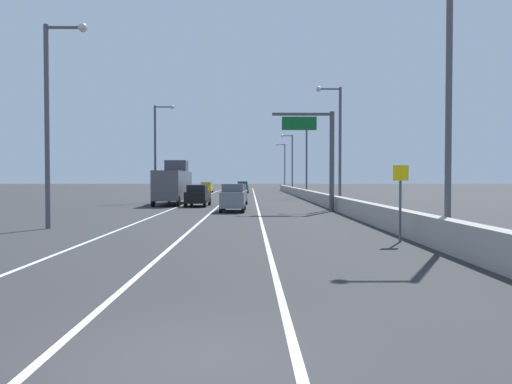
% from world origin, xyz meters
% --- Properties ---
extents(ground_plane, '(320.00, 320.00, 0.00)m').
position_xyz_m(ground_plane, '(0.00, 64.00, 0.00)').
color(ground_plane, '#2D2D30').
extents(lane_stripe_left, '(0.16, 130.00, 0.00)m').
position_xyz_m(lane_stripe_left, '(-5.50, 55.00, 0.00)').
color(lane_stripe_left, silver).
rests_on(lane_stripe_left, ground_plane).
extents(lane_stripe_center, '(0.16, 130.00, 0.00)m').
position_xyz_m(lane_stripe_center, '(-2.00, 55.00, 0.00)').
color(lane_stripe_center, silver).
rests_on(lane_stripe_center, ground_plane).
extents(lane_stripe_right, '(0.16, 130.00, 0.00)m').
position_xyz_m(lane_stripe_right, '(1.50, 55.00, 0.00)').
color(lane_stripe_right, silver).
rests_on(lane_stripe_right, ground_plane).
extents(jersey_barrier_right, '(0.60, 120.00, 1.10)m').
position_xyz_m(jersey_barrier_right, '(7.60, 40.00, 0.55)').
color(jersey_barrier_right, '#9E998E').
rests_on(jersey_barrier_right, ground_plane).
extents(overhead_sign_gantry, '(4.68, 0.36, 7.50)m').
position_xyz_m(overhead_sign_gantry, '(6.26, 30.60, 4.73)').
color(overhead_sign_gantry, '#47474C').
rests_on(overhead_sign_gantry, ground_plane).
extents(speed_advisory_sign, '(0.60, 0.11, 3.00)m').
position_xyz_m(speed_advisory_sign, '(6.70, 12.53, 1.76)').
color(speed_advisory_sign, '#4C4C51').
rests_on(speed_advisory_sign, ground_plane).
extents(lamp_post_right_near, '(2.14, 0.44, 10.10)m').
position_xyz_m(lamp_post_right_near, '(8.07, 11.96, 5.80)').
color(lamp_post_right_near, '#4C4C51').
rests_on(lamp_post_right_near, ground_plane).
extents(lamp_post_right_second, '(2.14, 0.44, 10.10)m').
position_xyz_m(lamp_post_right_second, '(8.06, 34.53, 5.80)').
color(lamp_post_right_second, '#4C4C51').
rests_on(lamp_post_right_second, ground_plane).
extents(lamp_post_right_third, '(2.14, 0.44, 10.10)m').
position_xyz_m(lamp_post_right_third, '(7.84, 57.11, 5.80)').
color(lamp_post_right_third, '#4C4C51').
rests_on(lamp_post_right_third, ground_plane).
extents(lamp_post_right_fourth, '(2.14, 0.44, 10.10)m').
position_xyz_m(lamp_post_right_fourth, '(7.92, 79.68, 5.80)').
color(lamp_post_right_fourth, '#4C4C51').
rests_on(lamp_post_right_fourth, ground_plane).
extents(lamp_post_right_fifth, '(2.14, 0.44, 10.10)m').
position_xyz_m(lamp_post_right_fifth, '(8.19, 102.26, 5.80)').
color(lamp_post_right_fifth, '#4C4C51').
rests_on(lamp_post_right_fifth, ground_plane).
extents(lamp_post_left_near, '(2.14, 0.44, 10.10)m').
position_xyz_m(lamp_post_left_near, '(-8.89, 17.96, 5.80)').
color(lamp_post_left_near, '#4C4C51').
rests_on(lamp_post_left_near, ground_plane).
extents(lamp_post_left_mid, '(2.14, 0.44, 10.10)m').
position_xyz_m(lamp_post_left_mid, '(-8.74, 45.05, 5.80)').
color(lamp_post_left_mid, '#4C4C51').
rests_on(lamp_post_left_mid, ground_plane).
extents(car_silver_0, '(1.87, 4.53, 1.92)m').
position_xyz_m(car_silver_0, '(-0.32, 42.33, 0.96)').
color(car_silver_0, '#B7B7BC').
rests_on(car_silver_0, ground_plane).
extents(car_yellow_1, '(2.05, 4.50, 1.87)m').
position_xyz_m(car_yellow_1, '(-6.67, 79.11, 0.93)').
color(car_yellow_1, gold).
rests_on(car_yellow_1, ground_plane).
extents(car_black_2, '(2.03, 4.43, 1.92)m').
position_xyz_m(car_black_2, '(-3.79, 37.51, 0.96)').
color(car_black_2, black).
rests_on(car_black_2, ground_plane).
extents(car_gray_3, '(1.88, 4.46, 2.08)m').
position_xyz_m(car_gray_3, '(-0.42, 30.59, 1.04)').
color(car_gray_3, slate).
rests_on(car_gray_3, ground_plane).
extents(car_green_4, '(2.01, 4.26, 2.00)m').
position_xyz_m(car_green_4, '(-0.38, 76.87, 1.00)').
color(car_green_4, '#196033').
rests_on(car_green_4, ground_plane).
extents(box_truck, '(2.47, 9.97, 4.29)m').
position_xyz_m(box_truck, '(-6.55, 41.43, 1.97)').
color(box_truck, '#4C4C51').
rests_on(box_truck, ground_plane).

